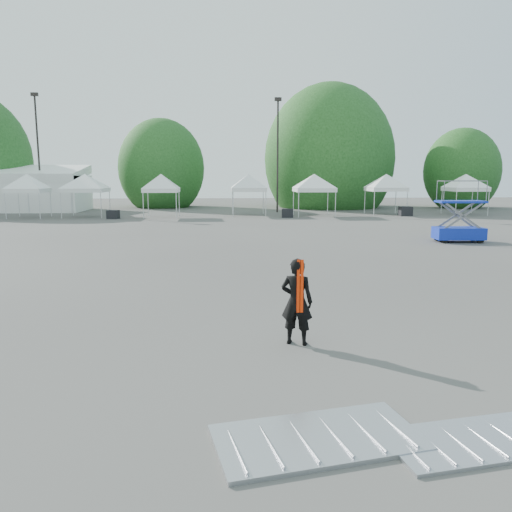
{
  "coord_description": "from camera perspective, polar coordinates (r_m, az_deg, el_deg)",
  "views": [
    {
      "loc": [
        -1.76,
        -11.97,
        3.21
      ],
      "look_at": [
        -0.99,
        -0.19,
        1.3
      ],
      "focal_mm": 35.0,
      "sensor_mm": 36.0,
      "label": 1
    }
  ],
  "objects": [
    {
      "name": "tree_mid_w",
      "position": [
        52.35,
        -10.74,
        9.82
      ],
      "size": [
        4.16,
        4.16,
        6.33
      ],
      "color": "#382314",
      "rests_on": "ground"
    },
    {
      "name": "crate_mid",
      "position": [
        38.62,
        3.61,
        4.9
      ],
      "size": [
        0.92,
        0.75,
        0.67
      ],
      "primitive_type": "cube",
      "rotation": [
        0.0,
        0.0,
        -0.1
      ],
      "color": "black",
      "rests_on": "ground"
    },
    {
      "name": "scissor_lift",
      "position": [
        26.15,
        22.29,
        4.75
      ],
      "size": [
        2.37,
        1.31,
        2.97
      ],
      "rotation": [
        0.0,
        0.0,
        -0.07
      ],
      "color": "#0B1D97",
      "rests_on": "ground"
    },
    {
      "name": "light_pole_west",
      "position": [
        48.82,
        -23.66,
        11.44
      ],
      "size": [
        0.6,
        0.25,
        10.3
      ],
      "color": "black",
      "rests_on": "ground"
    },
    {
      "name": "barrier_mid",
      "position": [
        6.95,
        23.28,
        -18.82
      ],
      "size": [
        2.17,
        1.33,
        0.06
      ],
      "rotation": [
        0.0,
        0.0,
        0.16
      ],
      "color": "#ABADB3",
      "rests_on": "ground"
    },
    {
      "name": "tree_far_e",
      "position": [
        54.43,
        22.43,
        8.95
      ],
      "size": [
        3.84,
        3.84,
        5.84
      ],
      "color": "#382314",
      "rests_on": "ground"
    },
    {
      "name": "tent_b",
      "position": [
        42.04,
        -24.72,
        8.15
      ],
      "size": [
        3.76,
        3.76,
        3.88
      ],
      "color": "silver",
      "rests_on": "ground"
    },
    {
      "name": "tent_e",
      "position": [
        40.62,
        -0.85,
        8.98
      ],
      "size": [
        3.93,
        3.93,
        3.88
      ],
      "color": "silver",
      "rests_on": "ground"
    },
    {
      "name": "crate_east",
      "position": [
        41.91,
        16.72,
        4.93
      ],
      "size": [
        0.97,
        0.76,
        0.75
      ],
      "primitive_type": "cube",
      "rotation": [
        0.0,
        0.0,
        0.01
      ],
      "color": "black",
      "rests_on": "ground"
    },
    {
      "name": "man",
      "position": [
        9.55,
        4.69,
        -5.2
      ],
      "size": [
        0.71,
        0.59,
        1.68
      ],
      "rotation": [
        0.0,
        0.0,
        2.79
      ],
      "color": "black",
      "rests_on": "ground"
    },
    {
      "name": "tent_f",
      "position": [
        40.18,
        6.67,
        8.92
      ],
      "size": [
        4.33,
        4.33,
        3.88
      ],
      "color": "silver",
      "rests_on": "ground"
    },
    {
      "name": "tree_mid_e",
      "position": [
        52.12,
        8.33,
        10.89
      ],
      "size": [
        5.12,
        5.12,
        7.79
      ],
      "color": "#382314",
      "rests_on": "ground"
    },
    {
      "name": "ground",
      "position": [
        12.52,
        4.49,
        -5.7
      ],
      "size": [
        120.0,
        120.0,
        0.0
      ],
      "primitive_type": "plane",
      "color": "#474442",
      "rests_on": "ground"
    },
    {
      "name": "tent_d",
      "position": [
        39.36,
        -10.8,
        8.81
      ],
      "size": [
        3.76,
        3.76,
        3.88
      ],
      "color": "silver",
      "rests_on": "ground"
    },
    {
      "name": "barrier_left",
      "position": [
        6.54,
        7.09,
        -19.87
      ],
      "size": [
        2.72,
        1.73,
        0.08
      ],
      "rotation": [
        0.0,
        0.0,
        0.2
      ],
      "color": "#ABADB3",
      "rests_on": "ground"
    },
    {
      "name": "crate_west",
      "position": [
        38.87,
        -16.02,
        4.58
      ],
      "size": [
        0.93,
        0.79,
        0.65
      ],
      "primitive_type": "cube",
      "rotation": [
        0.0,
        0.0,
        -0.19
      ],
      "color": "black",
      "rests_on": "ground"
    },
    {
      "name": "tent_h",
      "position": [
        44.94,
        22.87,
        8.29
      ],
      "size": [
        4.07,
        4.07,
        3.88
      ],
      "color": "silver",
      "rests_on": "ground"
    },
    {
      "name": "tent_g",
      "position": [
        42.91,
        14.67,
        8.69
      ],
      "size": [
        4.09,
        4.09,
        3.88
      ],
      "color": "silver",
      "rests_on": "ground"
    },
    {
      "name": "marquee",
      "position": [
        51.16,
        -27.25,
        6.8
      ],
      "size": [
        15.0,
        6.25,
        4.23
      ],
      "color": "white",
      "rests_on": "ground"
    },
    {
      "name": "tent_c",
      "position": [
        41.27,
        -18.97,
        8.49
      ],
      "size": [
        4.47,
        4.47,
        3.88
      ],
      "color": "silver",
      "rests_on": "ground"
    },
    {
      "name": "light_pole_east",
      "position": [
        44.29,
        2.49,
        12.17
      ],
      "size": [
        0.6,
        0.25,
        9.8
      ],
      "color": "black",
      "rests_on": "ground"
    }
  ]
}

